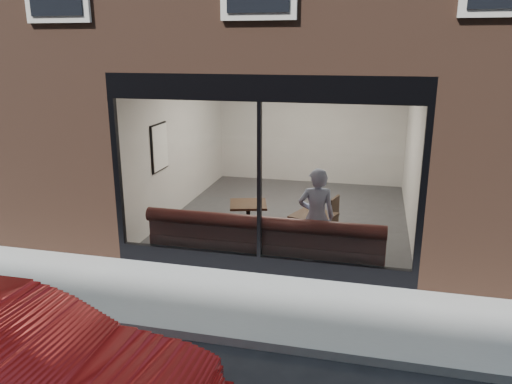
% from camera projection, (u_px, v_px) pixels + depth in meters
% --- Properties ---
extents(ground, '(120.00, 120.00, 0.00)m').
position_uv_depth(ground, '(222.00, 340.00, 6.34)').
color(ground, black).
rests_on(ground, ground).
extents(sidewalk_near, '(40.00, 2.00, 0.01)m').
position_uv_depth(sidewalk_near, '(243.00, 302.00, 7.27)').
color(sidewalk_near, gray).
rests_on(sidewalk_near, ground).
extents(kerb_near, '(40.00, 0.10, 0.12)m').
position_uv_depth(kerb_near, '(221.00, 338.00, 6.27)').
color(kerb_near, gray).
rests_on(kerb_near, ground).
extents(host_building_pier_left, '(2.50, 12.00, 3.20)m').
position_uv_depth(host_building_pier_left, '(179.00, 120.00, 14.20)').
color(host_building_pier_left, brown).
rests_on(host_building_pier_left, ground).
extents(host_building_pier_right, '(2.50, 12.00, 3.20)m').
position_uv_depth(host_building_pier_right, '(459.00, 129.00, 12.51)').
color(host_building_pier_right, brown).
rests_on(host_building_pier_right, ground).
extents(host_building_backfill, '(5.00, 6.00, 3.20)m').
position_uv_depth(host_building_backfill, '(322.00, 111.00, 16.16)').
color(host_building_backfill, brown).
rests_on(host_building_backfill, ground).
extents(cafe_floor, '(6.00, 6.00, 0.00)m').
position_uv_depth(cafe_floor, '(290.00, 215.00, 11.00)').
color(cafe_floor, '#2D2D30').
rests_on(cafe_floor, ground).
extents(cafe_ceiling, '(6.00, 6.00, 0.00)m').
position_uv_depth(cafe_ceiling, '(293.00, 67.00, 10.11)').
color(cafe_ceiling, white).
rests_on(cafe_ceiling, host_building_upper).
extents(cafe_wall_back, '(5.00, 0.00, 5.00)m').
position_uv_depth(cafe_wall_back, '(310.00, 124.00, 13.35)').
color(cafe_wall_back, beige).
rests_on(cafe_wall_back, ground).
extents(cafe_wall_left, '(0.00, 6.00, 6.00)m').
position_uv_depth(cafe_wall_left, '(181.00, 140.00, 11.12)').
color(cafe_wall_left, beige).
rests_on(cafe_wall_left, ground).
extents(cafe_wall_right, '(0.00, 6.00, 6.00)m').
position_uv_depth(cafe_wall_right, '(414.00, 150.00, 9.99)').
color(cafe_wall_right, beige).
rests_on(cafe_wall_right, ground).
extents(storefront_kick, '(5.00, 0.10, 0.30)m').
position_uv_depth(storefront_kick, '(259.00, 264.00, 8.21)').
color(storefront_kick, black).
rests_on(storefront_kick, ground).
extents(storefront_header, '(5.00, 0.10, 0.40)m').
position_uv_depth(storefront_header, '(260.00, 88.00, 7.41)').
color(storefront_header, black).
rests_on(storefront_header, host_building_upper).
extents(storefront_mullion, '(0.06, 0.10, 2.50)m').
position_uv_depth(storefront_mullion, '(259.00, 182.00, 7.82)').
color(storefront_mullion, black).
rests_on(storefront_mullion, storefront_kick).
extents(storefront_glass, '(4.80, 0.00, 4.80)m').
position_uv_depth(storefront_glass, '(259.00, 183.00, 7.79)').
color(storefront_glass, white).
rests_on(storefront_glass, storefront_kick).
extents(banquette, '(4.00, 0.55, 0.45)m').
position_uv_depth(banquette, '(265.00, 251.00, 8.56)').
color(banquette, '#3D1716').
rests_on(banquette, cafe_floor).
extents(person, '(0.68, 0.52, 1.69)m').
position_uv_depth(person, '(316.00, 217.00, 8.36)').
color(person, '#9FADD4').
rests_on(person, cafe_floor).
extents(cafe_table_left, '(0.84, 0.84, 0.04)m').
position_uv_depth(cafe_table_left, '(248.00, 204.00, 9.38)').
color(cafe_table_left, black).
rests_on(cafe_table_left, cafe_floor).
extents(cafe_table_right, '(0.87, 0.87, 0.04)m').
position_uv_depth(cafe_table_right, '(314.00, 216.00, 8.76)').
color(cafe_table_right, black).
rests_on(cafe_table_right, cafe_floor).
extents(cafe_chair_right, '(0.51, 0.51, 0.04)m').
position_uv_depth(cafe_chair_right, '(324.00, 232.00, 9.38)').
color(cafe_chair_right, black).
rests_on(cafe_chair_right, cafe_floor).
extents(wall_poster, '(0.02, 0.67, 0.89)m').
position_uv_depth(wall_poster, '(160.00, 147.00, 9.96)').
color(wall_poster, white).
rests_on(wall_poster, cafe_wall_left).
extents(parked_car, '(4.05, 1.44, 1.33)m').
position_uv_depth(parked_car, '(1.00, 379.00, 4.55)').
color(parked_car, '#A11313').
rests_on(parked_car, ground).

